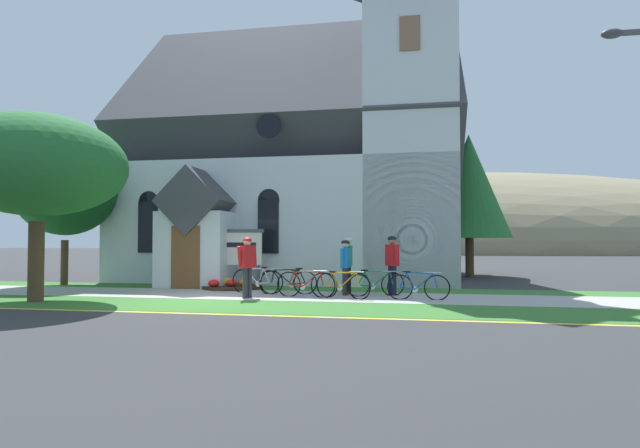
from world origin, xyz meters
The scene contains 22 objects.
ground centered at (0.00, 4.00, 0.00)m, with size 140.00×140.00×0.00m, color #333335.
sidewalk_slab centered at (0.73, 1.57, 0.01)m, with size 32.00×2.60×0.01m, color #A8A59E.
grass_verge centered at (0.73, -0.93, 0.00)m, with size 32.00×2.39×0.01m, color #38722D.
church_lawn centered at (0.73, 3.70, 0.00)m, with size 24.00×1.67×0.01m, color #38722D.
curb_paint_stripe centered at (0.73, -2.27, 0.00)m, with size 28.00×0.16×0.01m, color yellow.
church_building centered at (1.13, 9.53, 4.60)m, with size 13.75×12.54×12.56m.
church_sign centered at (-0.19, 3.61, 1.31)m, with size 2.01×0.17×2.00m.
flower_bed centered at (-0.17, 3.32, 0.10)m, with size 1.96×1.96×0.34m.
bicycle_black centered at (4.70, 1.89, 0.37)m, with size 1.65×0.64×0.80m.
bicycle_white centered at (5.91, 1.22, 0.37)m, with size 1.70×0.09×0.81m.
bicycle_green centered at (2.08, 2.05, 0.37)m, with size 1.75×0.15×0.81m.
bicycle_blue centered at (2.76, 1.29, 0.38)m, with size 1.76×0.29×0.80m.
bicycle_silver centered at (1.07, 1.97, 0.38)m, with size 1.66×0.58×0.84m.
bicycle_orange centered at (3.84, 1.22, 0.37)m, with size 1.64×0.70×0.79m.
cyclist_in_white_jersey centered at (3.83, 2.48, 1.00)m, with size 0.29×0.72×1.70m.
cyclist_in_green_jersey centered at (5.17, 2.27, 1.04)m, with size 0.43×0.73×1.75m.
cyclist_in_orange_jersey centered at (3.82, 1.98, 0.95)m, with size 0.28×0.69×1.63m.
cyclist_in_yellow_jersey centered at (1.20, 0.78, 1.01)m, with size 0.37×0.71×1.71m.
roadside_conifer centered at (8.26, 10.41, 4.01)m, with size 3.63×3.63×6.33m.
yard_deciduous_tree centered at (-6.70, 3.64, 3.51)m, with size 3.59×3.59×5.24m.
verge_sapling centered at (-4.07, -0.96, 3.61)m, with size 4.59×4.59×4.98m.
distant_hill centered at (8.93, 66.88, 0.00)m, with size 106.98×52.72×22.93m, color #847A5B.
Camera 1 is at (5.75, -12.88, 1.65)m, focal length 28.50 mm.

